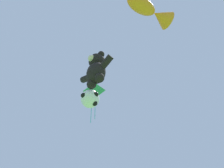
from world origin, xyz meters
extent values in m
ellipsoid|color=black|center=(0.64, 2.90, 11.01)|extent=(1.06, 0.91, 1.29)
sphere|color=black|center=(0.64, 2.90, 11.97)|extent=(0.89, 0.89, 0.89)
sphere|color=beige|center=(0.64, 2.52, 11.90)|extent=(0.37, 0.37, 0.37)
sphere|color=black|center=(0.32, 2.90, 12.32)|extent=(0.36, 0.36, 0.36)
cylinder|color=black|center=(-0.13, 2.90, 11.24)|extent=(0.77, 0.34, 0.60)
sphere|color=black|center=(0.35, 2.90, 10.40)|extent=(0.48, 0.48, 0.48)
sphere|color=black|center=(0.96, 2.90, 12.32)|extent=(0.36, 0.36, 0.36)
cylinder|color=black|center=(1.41, 2.90, 11.24)|extent=(0.77, 0.34, 0.60)
sphere|color=black|center=(0.93, 2.90, 10.40)|extent=(0.48, 0.48, 0.48)
sphere|color=white|center=(-0.04, 3.19, 9.87)|extent=(0.92, 0.92, 0.92)
sphere|color=black|center=(0.39, 3.19, 9.87)|extent=(0.26, 0.26, 0.26)
sphere|color=black|center=(-0.13, 3.48, 10.17)|extent=(0.26, 0.26, 0.26)
sphere|color=black|center=(-0.04, 2.77, 9.80)|extent=(0.26, 0.26, 0.26)
sphere|color=black|center=(0.17, 3.34, 9.53)|extent=(0.26, 0.26, 0.26)
ellipsoid|color=orange|center=(4.18, 2.53, 12.75)|extent=(1.15, 1.69, 0.67)
cone|color=orange|center=(4.48, 3.69, 12.75)|extent=(1.17, 1.07, 0.99)
cube|color=green|center=(-1.70, 4.72, 12.84)|extent=(1.09, 1.00, 1.46)
cylinder|color=#19ADB2|center=(-1.89, 4.77, 11.38)|extent=(0.03, 0.08, 1.99)
cylinder|color=#19ADB2|center=(-1.51, 4.74, 11.40)|extent=(0.03, 0.11, 1.96)
camera|label=1|loc=(6.90, -2.11, 1.30)|focal=40.00mm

